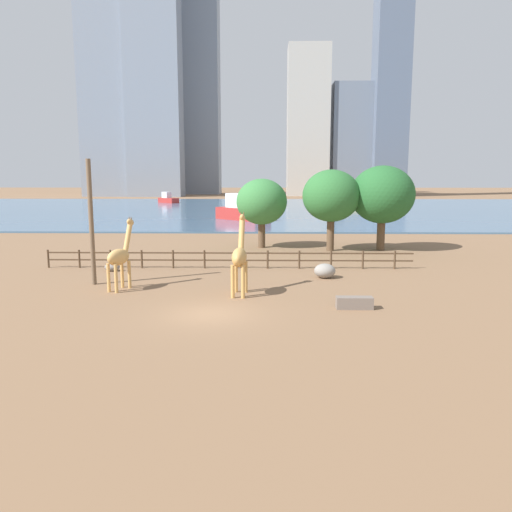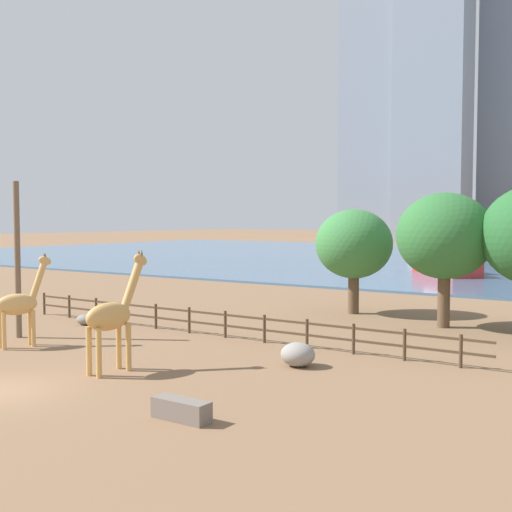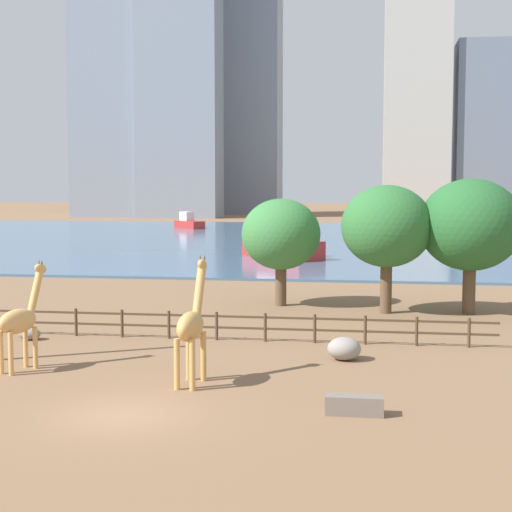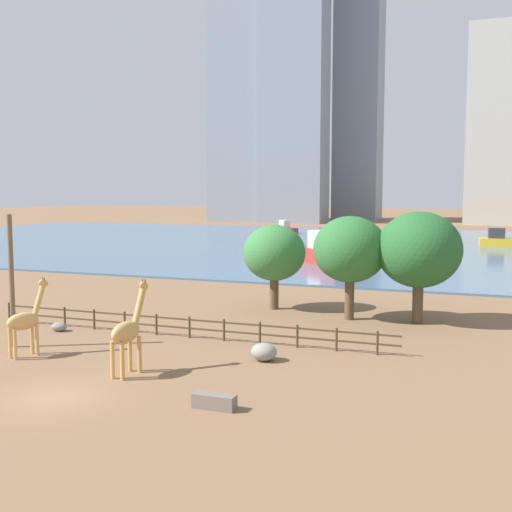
{
  "view_description": "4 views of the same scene",
  "coord_description": "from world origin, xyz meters",
  "px_view_note": "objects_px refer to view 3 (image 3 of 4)",
  "views": [
    {
      "loc": [
        2.67,
        -22.96,
        6.47
      ],
      "look_at": [
        2.01,
        8.19,
        1.51
      ],
      "focal_mm": 35.0,
      "sensor_mm": 36.0,
      "label": 1
    },
    {
      "loc": [
        18.79,
        -12.55,
        5.71
      ],
      "look_at": [
        1.66,
        12.94,
        3.93
      ],
      "focal_mm": 45.0,
      "sensor_mm": 36.0,
      "label": 2
    },
    {
      "loc": [
        7.51,
        -22.79,
        7.11
      ],
      "look_at": [
        1.18,
        19.73,
        3.18
      ],
      "focal_mm": 55.0,
      "sensor_mm": 36.0,
      "label": 3
    },
    {
      "loc": [
        17.52,
        -21.96,
        8.89
      ],
      "look_at": [
        0.05,
        24.57,
        3.7
      ],
      "focal_mm": 45.0,
      "sensor_mm": 36.0,
      "label": 4
    }
  ],
  "objects_px": {
    "giraffe_companion": "(20,320)",
    "boat_ferry": "(189,223)",
    "boulder_near_fence": "(344,349)",
    "tree_center_broad": "(281,235)",
    "tree_left_large": "(471,225)",
    "giraffe_tall": "(192,325)",
    "boat_sailboat": "(456,230)",
    "boat_barge": "(281,244)",
    "tree_right_tall": "(387,227)",
    "feeding_trough": "(355,405)",
    "boulder_by_pole": "(29,334)"
  },
  "relations": [
    {
      "from": "giraffe_companion",
      "to": "boat_sailboat",
      "type": "bearing_deg",
      "value": 2.34
    },
    {
      "from": "boat_ferry",
      "to": "boulder_by_pole",
      "type": "bearing_deg",
      "value": -36.41
    },
    {
      "from": "boat_ferry",
      "to": "boat_barge",
      "type": "distance_m",
      "value": 51.81
    },
    {
      "from": "giraffe_companion",
      "to": "boulder_near_fence",
      "type": "xyz_separation_m",
      "value": [
        12.19,
        3.62,
        -1.47
      ]
    },
    {
      "from": "boat_sailboat",
      "to": "boat_barge",
      "type": "bearing_deg",
      "value": -127.55
    },
    {
      "from": "tree_left_large",
      "to": "boat_ferry",
      "type": "bearing_deg",
      "value": 113.88
    },
    {
      "from": "giraffe_tall",
      "to": "tree_center_broad",
      "type": "bearing_deg",
      "value": 0.46
    },
    {
      "from": "boat_ferry",
      "to": "giraffe_companion",
      "type": "bearing_deg",
      "value": -35.57
    },
    {
      "from": "giraffe_companion",
      "to": "tree_left_large",
      "type": "bearing_deg",
      "value": -29.31
    },
    {
      "from": "giraffe_tall",
      "to": "boat_sailboat",
      "type": "height_order",
      "value": "giraffe_tall"
    },
    {
      "from": "boulder_by_pole",
      "to": "boat_sailboat",
      "type": "distance_m",
      "value": 75.55
    },
    {
      "from": "tree_center_broad",
      "to": "tree_right_tall",
      "type": "xyz_separation_m",
      "value": [
        6.07,
        -1.86,
        0.61
      ]
    },
    {
      "from": "boulder_near_fence",
      "to": "boulder_by_pole",
      "type": "bearing_deg",
      "value": 171.98
    },
    {
      "from": "tree_left_large",
      "to": "boat_barge",
      "type": "relative_size",
      "value": 0.88
    },
    {
      "from": "giraffe_companion",
      "to": "boat_ferry",
      "type": "xyz_separation_m",
      "value": [
        -15.55,
        93.17,
        -0.85
      ]
    },
    {
      "from": "boat_sailboat",
      "to": "tree_center_broad",
      "type": "bearing_deg",
      "value": -110.88
    },
    {
      "from": "giraffe_companion",
      "to": "tree_left_large",
      "type": "distance_m",
      "value": 24.75
    },
    {
      "from": "giraffe_companion",
      "to": "tree_center_broad",
      "type": "distance_m",
      "value": 19.4
    },
    {
      "from": "tree_right_tall",
      "to": "boat_ferry",
      "type": "height_order",
      "value": "tree_right_tall"
    },
    {
      "from": "boulder_near_fence",
      "to": "boat_sailboat",
      "type": "xyz_separation_m",
      "value": [
        11.79,
        72.88,
        0.7
      ]
    },
    {
      "from": "tree_center_broad",
      "to": "boat_ferry",
      "type": "relative_size",
      "value": 1.1
    },
    {
      "from": "tree_left_large",
      "to": "boat_sailboat",
      "type": "relative_size",
      "value": 1.12
    },
    {
      "from": "tree_center_broad",
      "to": "boulder_by_pole",
      "type": "bearing_deg",
      "value": -130.74
    },
    {
      "from": "boat_barge",
      "to": "tree_center_broad",
      "type": "bearing_deg",
      "value": -38.12
    },
    {
      "from": "giraffe_companion",
      "to": "boat_sailboat",
      "type": "height_order",
      "value": "giraffe_companion"
    },
    {
      "from": "feeding_trough",
      "to": "tree_right_tall",
      "type": "height_order",
      "value": "tree_right_tall"
    },
    {
      "from": "boat_barge",
      "to": "giraffe_companion",
      "type": "bearing_deg",
      "value": -50.69
    },
    {
      "from": "giraffe_tall",
      "to": "boulder_near_fence",
      "type": "distance_m",
      "value": 7.22
    },
    {
      "from": "boat_sailboat",
      "to": "tree_right_tall",
      "type": "bearing_deg",
      "value": -104.97
    },
    {
      "from": "giraffe_companion",
      "to": "boat_barge",
      "type": "xyz_separation_m",
      "value": [
        4.71,
        45.49,
        -0.44
      ]
    },
    {
      "from": "tree_center_broad",
      "to": "boat_sailboat",
      "type": "xyz_separation_m",
      "value": [
        16.01,
        58.96,
        -3.02
      ]
    },
    {
      "from": "giraffe_companion",
      "to": "boat_ferry",
      "type": "bearing_deg",
      "value": 29.23
    },
    {
      "from": "boat_sailboat",
      "to": "giraffe_companion",
      "type": "bearing_deg",
      "value": -113.09
    },
    {
      "from": "boulder_near_fence",
      "to": "tree_left_large",
      "type": "xyz_separation_m",
      "value": [
        6.37,
        12.48,
        4.43
      ]
    },
    {
      "from": "giraffe_tall",
      "to": "boat_ferry",
      "type": "bearing_deg",
      "value": 17.05
    },
    {
      "from": "boulder_by_pole",
      "to": "boat_sailboat",
      "type": "height_order",
      "value": "boat_sailboat"
    },
    {
      "from": "boulder_near_fence",
      "to": "tree_center_broad",
      "type": "height_order",
      "value": "tree_center_broad"
    },
    {
      "from": "giraffe_companion",
      "to": "boulder_near_fence",
      "type": "distance_m",
      "value": 12.8
    },
    {
      "from": "giraffe_companion",
      "to": "boat_sailboat",
      "type": "relative_size",
      "value": 0.63
    },
    {
      "from": "giraffe_companion",
      "to": "tree_left_large",
      "type": "relative_size",
      "value": 0.56
    },
    {
      "from": "giraffe_tall",
      "to": "feeding_trough",
      "type": "height_order",
      "value": "giraffe_tall"
    },
    {
      "from": "feeding_trough",
      "to": "boat_barge",
      "type": "bearing_deg",
      "value": 99.27
    },
    {
      "from": "giraffe_tall",
      "to": "boat_ferry",
      "type": "relative_size",
      "value": 0.79
    },
    {
      "from": "giraffe_companion",
      "to": "tree_right_tall",
      "type": "distance_m",
      "value": 21.25
    },
    {
      "from": "boulder_near_fence",
      "to": "giraffe_tall",
      "type": "bearing_deg",
      "value": -138.32
    },
    {
      "from": "giraffe_tall",
      "to": "tree_center_broad",
      "type": "height_order",
      "value": "tree_center_broad"
    },
    {
      "from": "boat_sailboat",
      "to": "boulder_near_fence",
      "type": "bearing_deg",
      "value": -104.88
    },
    {
      "from": "feeding_trough",
      "to": "boat_sailboat",
      "type": "relative_size",
      "value": 0.27
    },
    {
      "from": "boulder_by_pole",
      "to": "boat_ferry",
      "type": "bearing_deg",
      "value": 98.63
    },
    {
      "from": "giraffe_companion",
      "to": "feeding_trough",
      "type": "xyz_separation_m",
      "value": [
        12.79,
        -3.98,
        -1.64
      ]
    }
  ]
}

